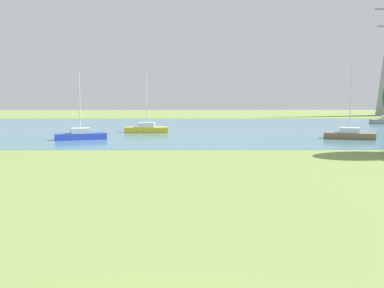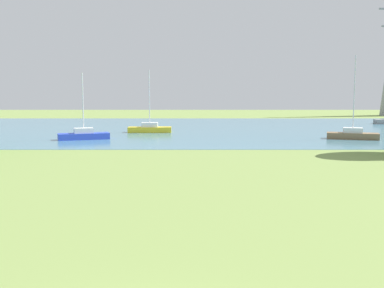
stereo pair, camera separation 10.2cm
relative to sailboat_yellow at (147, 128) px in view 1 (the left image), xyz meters
The scene contains 5 objects.
ground_plane 23.41m from the sailboat_yellow, 80.90° to the right, with size 160.00×160.00×0.00m, color #7F994C.
water_surface 6.15m from the sailboat_yellow, 52.90° to the left, with size 140.00×40.00×0.02m, color teal.
sailboat_yellow is the anchor object (origin of this frame).
sailboat_brown 21.44m from the sailboat_yellow, 19.26° to the right, with size 5.03×2.77×8.00m.
sailboat_blue 9.31m from the sailboat_yellow, 127.67° to the right, with size 5.03×2.95×6.32m.
Camera 1 is at (0.91, -7.90, 4.88)m, focal length 44.74 mm.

